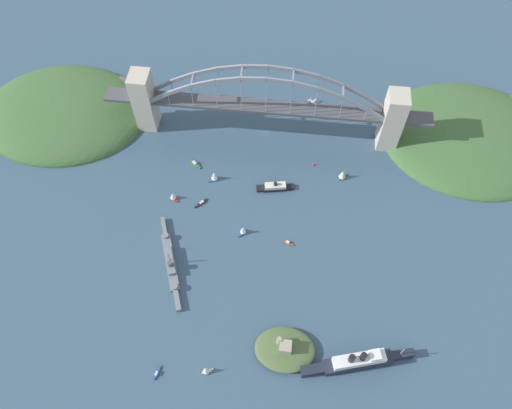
{
  "coord_description": "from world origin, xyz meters",
  "views": [
    {
      "loc": [
        -22.61,
        289.18,
        336.58
      ],
      "look_at": [
        0.0,
        80.48,
        8.0
      ],
      "focal_mm": 35.17,
      "sensor_mm": 36.0,
      "label": 1
    }
  ],
  "objects": [
    {
      "name": "ground_plane",
      "position": [
        0.0,
        0.0,
        0.0
      ],
      "size": [
        1400.0,
        1400.0,
        0.0
      ],
      "primitive_type": "plane",
      "color": "#385166"
    },
    {
      "name": "harbor_arch_bridge",
      "position": [
        0.0,
        -0.0,
        30.58
      ],
      "size": [
        271.12,
        19.9,
        70.71
      ],
      "color": "#BCB29E",
      "rests_on": "ground"
    },
    {
      "name": "headland_west_shore",
      "position": [
        -179.33,
        -15.0,
        0.0
      ],
      "size": [
        154.88,
        133.74,
        24.7
      ],
      "color": "#3D6033",
      "rests_on": "ground"
    },
    {
      "name": "headland_east_shore",
      "position": [
        180.74,
        -4.47,
        0.0
      ],
      "size": [
        149.7,
        122.15,
        30.6
      ],
      "color": "#3D6033",
      "rests_on": "ground"
    },
    {
      "name": "ocean_liner",
      "position": [
        -79.01,
        192.92,
        5.93
      ],
      "size": [
        75.08,
        26.18,
        19.14
      ],
      "color": "#1E2333",
      "rests_on": "ground"
    },
    {
      "name": "naval_cruiser",
      "position": [
        57.71,
        134.19,
        2.61
      ],
      "size": [
        30.17,
        74.05,
        16.12
      ],
      "color": "slate",
      "rests_on": "ground"
    },
    {
      "name": "harbor_ferry_steamer",
      "position": [
        -13.09,
        58.44,
        2.39
      ],
      "size": [
        31.14,
        10.77,
        7.86
      ],
      "color": "black",
      "rests_on": "ground"
    },
    {
      "name": "fort_island_mid_harbor",
      "position": [
        -31.23,
        189.36,
        3.49
      ],
      "size": [
        40.74,
        31.24,
        12.96
      ],
      "color": "#4C6038",
      "rests_on": "ground"
    },
    {
      "name": "seaplane_taxiing_near_bridge",
      "position": [
        -38.75,
        -39.16,
        1.91
      ],
      "size": [
        8.89,
        9.23,
        4.8
      ],
      "color": "#B7B7B2",
      "rests_on": "ground"
    },
    {
      "name": "small_boat_0",
      "position": [
        37.17,
        54.41,
        4.9
      ],
      "size": [
        8.91,
        7.91,
        10.58
      ],
      "color": "#234C8C",
      "rests_on": "ground"
    },
    {
      "name": "small_boat_1",
      "position": [
        67.04,
        76.92,
        3.77
      ],
      "size": [
        7.91,
        6.93,
        8.08
      ],
      "color": "#B2231E",
      "rests_on": "ground"
    },
    {
      "name": "small_boat_2",
      "position": [
        50.94,
        213.21,
        0.86
      ],
      "size": [
        3.5,
        9.49,
        2.42
      ],
      "color": "#234C8C",
      "rests_on": "ground"
    },
    {
      "name": "small_boat_3",
      "position": [
        -67.13,
        41.58,
        4.67
      ],
      "size": [
        8.64,
        8.83,
        10.0
      ],
      "color": "#2D6B3D",
      "rests_on": "ground"
    },
    {
      "name": "small_boat_4",
      "position": [
        7.62,
        102.1,
        4.18
      ],
      "size": [
        6.91,
        7.98,
        9.03
      ],
      "color": "#234C8C",
      "rests_on": "ground"
    },
    {
      "name": "small_boat_5",
      "position": [
        -27.39,
        107.51,
        0.78
      ],
      "size": [
        8.75,
        4.37,
        2.22
      ],
      "color": "brown",
      "rests_on": "ground"
    },
    {
      "name": "small_boat_6",
      "position": [
        18.84,
        208.63,
        3.99
      ],
      "size": [
        7.45,
        5.78,
        8.68
      ],
      "color": "silver",
      "rests_on": "ground"
    },
    {
      "name": "small_boat_7",
      "position": [
        55.75,
        40.95,
        0.9
      ],
      "size": [
        10.95,
        9.29,
        2.48
      ],
      "color": "#2D6B3D",
      "rests_on": "ground"
    },
    {
      "name": "small_boat_8",
      "position": [
        44.2,
        79.15,
        0.68
      ],
      "size": [
        9.37,
        10.01,
        1.89
      ],
      "color": "black",
      "rests_on": "ground"
    },
    {
      "name": "channel_marker_buoy",
      "position": [
        -43.14,
        31.18,
        1.12
      ],
      "size": [
        2.2,
        2.2,
        2.75
      ],
      "color": "red",
      "rests_on": "ground"
    }
  ]
}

